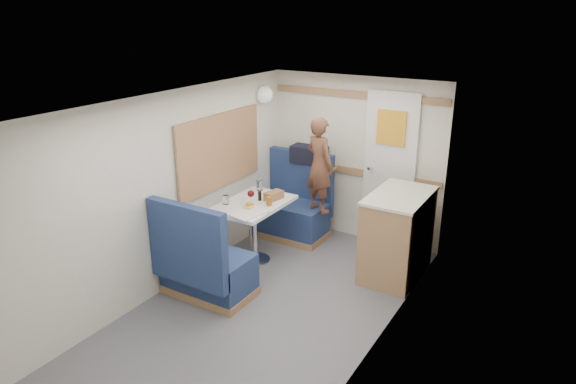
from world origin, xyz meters
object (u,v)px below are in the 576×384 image
Objects in this scene: dinette_table at (253,215)px; tumbler_mid at (260,185)px; duffel_bag at (309,155)px; beer_glass at (269,201)px; galley_counter at (397,234)px; person at (320,165)px; salt_grinder at (244,200)px; bread_loaf at (274,195)px; wine_glass at (251,194)px; bench_far at (293,212)px; orange_fruit at (249,205)px; bench_near at (204,269)px; tray at (248,213)px; pepper_grinder at (260,196)px; dome_light at (264,95)px; cheese_block at (248,207)px; tumbler_left at (226,200)px.

dinette_table is 7.60× the size of tumbler_mid.
duffel_bag reaches higher than dinette_table.
dinette_table is 0.28m from beer_glass.
person is (-1.05, 0.22, 0.55)m from galley_counter.
galley_counter is (1.47, 0.55, -0.10)m from dinette_table.
salt_grinder is (-0.15, -1.21, -0.24)m from duffel_bag.
galley_counter reaches higher than bread_loaf.
beer_glass is at bearing 27.67° from wine_glass.
galley_counter is 1.41m from beer_glass.
person reaches higher than duffel_bag.
bench_far is 10.72× the size of beer_glass.
orange_fruit is 0.33× the size of bread_loaf.
bread_loaf is at bearing 66.94° from wine_glass.
tray is at bearing 75.73° from bench_near.
bench_far reaches higher than pepper_grinder.
dome_light is 1.10m from person.
beer_glass is 0.93× the size of pepper_grinder.
bench_far is 5.25× the size of dome_light.
galley_counter is 9.88× the size of salt_grinder.
dome_light is at bearing -153.80° from duffel_bag.
wine_glass reaches higher than tumbler_mid.
bench_near is 1.07m from pepper_grinder.
bench_near reaches higher than wine_glass.
duffel_bag is 1.21m from wine_glass.
beer_glass is at bearing 22.13° from salt_grinder.
tumbler_mid is 0.56× the size of bread_loaf.
pepper_grinder is (0.03, -0.77, 0.47)m from bench_far.
beer_glass is at bearing -76.81° from bench_far.
galley_counter is 9.58× the size of cheese_block.
wine_glass is at bearing -65.80° from dome_light.
dome_light is 0.56× the size of tray.
person is at bearing 75.72° from bench_near.
pepper_grinder is (0.00, 0.17, -0.07)m from wine_glass.
beer_glass is (0.11, -1.10, -0.24)m from duffel_bag.
dome_light is at bearing 113.87° from cheese_block.
tray is 0.42m from pepper_grinder.
galley_counter reaches higher than pepper_grinder.
wine_glass is at bearing -152.33° from beer_glass.
galley_counter is 1.62m from wine_glass.
salt_grinder is (-0.48, -0.86, -0.25)m from person.
dome_light is 1.30m from pepper_grinder.
duffel_bag is 0.82m from tumbler_mid.
tumbler_left is 0.57m from tumbler_mid.
person is 1.05m from orange_fruit.
dome_light is 1.40m from salt_grinder.
duffel_bag is at bearing 85.61° from dinette_table.
cheese_block is 0.42m from bread_loaf.
dome_light is (-0.39, 0.85, 1.18)m from dinette_table.
tray is (0.06, -1.42, -0.28)m from duffel_bag.
dome_light reaches higher than duffel_bag.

